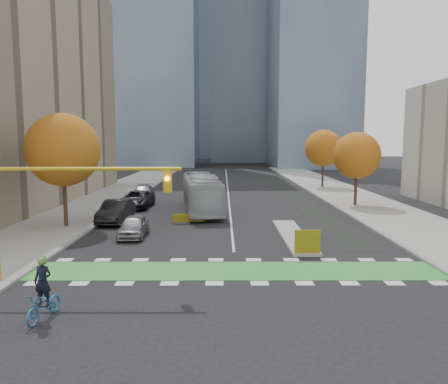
{
  "coord_description": "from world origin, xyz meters",
  "views": [
    {
      "loc": [
        -0.63,
        -19.14,
        6.34
      ],
      "look_at": [
        -0.56,
        8.7,
        3.0
      ],
      "focal_mm": 35.0,
      "sensor_mm": 36.0,
      "label": 1
    }
  ],
  "objects_px": {
    "hazard_board": "(307,242)",
    "tree_east_near": "(357,156)",
    "traffic_signal_west": "(53,194)",
    "bus": "(202,193)",
    "tree_east_far": "(323,148)",
    "parked_car_b": "(116,211)",
    "parked_car_c": "(143,193)",
    "parked_car_a": "(134,226)",
    "cyclist": "(44,299)",
    "tree_west": "(63,150)",
    "parked_car_d": "(136,199)"
  },
  "relations": [
    {
      "from": "cyclist",
      "to": "tree_west",
      "type": "bearing_deg",
      "value": 117.93
    },
    {
      "from": "cyclist",
      "to": "parked_car_b",
      "type": "xyz_separation_m",
      "value": [
        -1.91,
        18.34,
        0.1
      ]
    },
    {
      "from": "hazard_board",
      "to": "parked_car_d",
      "type": "distance_m",
      "value": 21.35
    },
    {
      "from": "tree_east_near",
      "to": "cyclist",
      "type": "distance_m",
      "value": 32.68
    },
    {
      "from": "tree_east_far",
      "to": "tree_east_near",
      "type": "bearing_deg",
      "value": -91.79
    },
    {
      "from": "parked_car_a",
      "to": "cyclist",
      "type": "bearing_deg",
      "value": -92.27
    },
    {
      "from": "hazard_board",
      "to": "cyclist",
      "type": "distance_m",
      "value": 13.87
    },
    {
      "from": "tree_east_near",
      "to": "parked_car_a",
      "type": "bearing_deg",
      "value": -144.98
    },
    {
      "from": "parked_car_b",
      "to": "parked_car_c",
      "type": "relative_size",
      "value": 0.96
    },
    {
      "from": "hazard_board",
      "to": "cyclist",
      "type": "relative_size",
      "value": 0.61
    },
    {
      "from": "cyclist",
      "to": "parked_car_c",
      "type": "distance_m",
      "value": 30.7
    },
    {
      "from": "tree_east_near",
      "to": "traffic_signal_west",
      "type": "xyz_separation_m",
      "value": [
        -19.93,
        -22.51,
        -0.83
      ]
    },
    {
      "from": "tree_west",
      "to": "traffic_signal_west",
      "type": "xyz_separation_m",
      "value": [
        4.07,
        -12.51,
        -1.58
      ]
    },
    {
      "from": "tree_east_far",
      "to": "parked_car_d",
      "type": "xyz_separation_m",
      "value": [
        -21.24,
        -16.67,
        -4.44
      ]
    },
    {
      "from": "parked_car_a",
      "to": "tree_east_far",
      "type": "bearing_deg",
      "value": 56.41
    },
    {
      "from": "parked_car_c",
      "to": "tree_east_near",
      "type": "bearing_deg",
      "value": -17.22
    },
    {
      "from": "tree_east_far",
      "to": "bus",
      "type": "relative_size",
      "value": 0.65
    },
    {
      "from": "bus",
      "to": "parked_car_a",
      "type": "height_order",
      "value": "bus"
    },
    {
      "from": "hazard_board",
      "to": "tree_east_far",
      "type": "height_order",
      "value": "tree_east_far"
    },
    {
      "from": "tree_east_far",
      "to": "parked_car_b",
      "type": "bearing_deg",
      "value": -131.71
    },
    {
      "from": "tree_east_far",
      "to": "parked_car_c",
      "type": "bearing_deg",
      "value": -151.5
    },
    {
      "from": "tree_west",
      "to": "parked_car_b",
      "type": "distance_m",
      "value": 6.05
    },
    {
      "from": "tree_west",
      "to": "tree_east_near",
      "type": "bearing_deg",
      "value": 22.62
    },
    {
      "from": "bus",
      "to": "traffic_signal_west",
      "type": "bearing_deg",
      "value": -112.64
    },
    {
      "from": "traffic_signal_west",
      "to": "parked_car_a",
      "type": "distance_m",
      "value": 10.21
    },
    {
      "from": "parked_car_b",
      "to": "parked_car_d",
      "type": "distance_m",
      "value": 7.29
    },
    {
      "from": "tree_west",
      "to": "parked_car_d",
      "type": "bearing_deg",
      "value": 70.74
    },
    {
      "from": "parked_car_c",
      "to": "parked_car_d",
      "type": "xyz_separation_m",
      "value": [
        0.26,
        -5.0,
        0.0
      ]
    },
    {
      "from": "tree_east_far",
      "to": "bus",
      "type": "height_order",
      "value": "tree_east_far"
    },
    {
      "from": "parked_car_c",
      "to": "hazard_board",
      "type": "bearing_deg",
      "value": -65.14
    },
    {
      "from": "tree_east_near",
      "to": "parked_car_c",
      "type": "height_order",
      "value": "tree_east_near"
    },
    {
      "from": "tree_east_near",
      "to": "bus",
      "type": "bearing_deg",
      "value": -168.87
    },
    {
      "from": "hazard_board",
      "to": "traffic_signal_west",
      "type": "bearing_deg",
      "value": -158.45
    },
    {
      "from": "hazard_board",
      "to": "bus",
      "type": "height_order",
      "value": "bus"
    },
    {
      "from": "tree_east_near",
      "to": "bus",
      "type": "xyz_separation_m",
      "value": [
        -14.52,
        -2.86,
        -3.21
      ]
    },
    {
      "from": "parked_car_a",
      "to": "parked_car_d",
      "type": "bearing_deg",
      "value": 100.01
    },
    {
      "from": "tree_west",
      "to": "parked_car_d",
      "type": "height_order",
      "value": "tree_west"
    },
    {
      "from": "parked_car_b",
      "to": "parked_car_c",
      "type": "xyz_separation_m",
      "value": [
        -0.14,
        12.29,
        -0.07
      ]
    },
    {
      "from": "tree_east_far",
      "to": "cyclist",
      "type": "bearing_deg",
      "value": -114.7
    },
    {
      "from": "traffic_signal_west",
      "to": "cyclist",
      "type": "bearing_deg",
      "value": -75.57
    },
    {
      "from": "parked_car_c",
      "to": "parked_car_d",
      "type": "relative_size",
      "value": 0.95
    },
    {
      "from": "cyclist",
      "to": "tree_east_near",
      "type": "bearing_deg",
      "value": 64.96
    },
    {
      "from": "bus",
      "to": "tree_east_far",
      "type": "bearing_deg",
      "value": 44.21
    },
    {
      "from": "tree_east_far",
      "to": "traffic_signal_west",
      "type": "bearing_deg",
      "value": -117.95
    },
    {
      "from": "traffic_signal_west",
      "to": "bus",
      "type": "distance_m",
      "value": 20.53
    },
    {
      "from": "hazard_board",
      "to": "tree_east_near",
      "type": "height_order",
      "value": "tree_east_near"
    },
    {
      "from": "tree_west",
      "to": "parked_car_d",
      "type": "distance_m",
      "value": 10.99
    },
    {
      "from": "hazard_board",
      "to": "traffic_signal_west",
      "type": "relative_size",
      "value": 0.16
    },
    {
      "from": "tree_east_far",
      "to": "traffic_signal_west",
      "type": "height_order",
      "value": "tree_east_far"
    },
    {
      "from": "tree_east_far",
      "to": "parked_car_a",
      "type": "distance_m",
      "value": 34.94
    }
  ]
}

